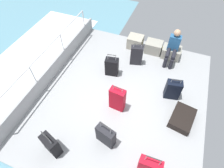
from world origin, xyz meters
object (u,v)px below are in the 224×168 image
(suitcase_1, at_px, (51,145))
(suitcase_2, at_px, (112,67))
(cargo_crate_2, at_px, (171,52))
(suitcase_0, at_px, (182,118))
(suitcase_3, at_px, (173,90))
(suitcase_6, at_px, (117,99))
(cargo_crate_1, at_px, (154,47))
(suitcase_7, at_px, (136,55))
(suitcase_4, at_px, (106,136))
(passenger_seated, at_px, (173,47))
(suitcase_5, at_px, (150,166))
(cargo_crate_0, at_px, (135,42))

(suitcase_1, distance_m, suitcase_2, 2.67)
(cargo_crate_2, distance_m, suitcase_2, 2.08)
(cargo_crate_2, bearing_deg, suitcase_0, -73.25)
(suitcase_2, height_order, suitcase_3, suitcase_2)
(suitcase_0, xyz_separation_m, suitcase_3, (-0.39, 0.64, 0.19))
(suitcase_1, distance_m, suitcase_6, 1.83)
(suitcase_0, distance_m, suitcase_6, 1.67)
(suitcase_1, bearing_deg, cargo_crate_1, 72.62)
(suitcase_3, bearing_deg, suitcase_2, 173.42)
(cargo_crate_1, height_order, suitcase_7, suitcase_7)
(cargo_crate_2, xyz_separation_m, suitcase_3, (0.30, -1.62, 0.11))
(suitcase_4, height_order, suitcase_7, suitcase_4)
(suitcase_2, bearing_deg, suitcase_6, -62.14)
(passenger_seated, bearing_deg, suitcase_1, -115.76)
(suitcase_4, bearing_deg, suitcase_1, -148.62)
(suitcase_0, distance_m, suitcase_5, 1.54)
(suitcase_1, xyz_separation_m, suitcase_6, (0.92, 1.57, 0.07))
(cargo_crate_0, height_order, suitcase_6, suitcase_6)
(passenger_seated, height_order, suitcase_1, passenger_seated)
(suitcase_2, bearing_deg, suitcase_1, -97.66)
(passenger_seated, xyz_separation_m, suitcase_1, (-1.87, -3.88, -0.26))
(cargo_crate_2, bearing_deg, suitcase_5, -87.04)
(cargo_crate_1, distance_m, suitcase_4, 3.49)
(suitcase_6, distance_m, suitcase_7, 1.77)
(suitcase_3, xyz_separation_m, suitcase_7, (-1.27, 0.91, 0.03))
(cargo_crate_1, bearing_deg, cargo_crate_2, -3.62)
(cargo_crate_1, distance_m, suitcase_6, 2.55)
(suitcase_1, bearing_deg, cargo_crate_0, 81.14)
(suitcase_3, xyz_separation_m, suitcase_6, (-1.25, -0.86, 0.07))
(cargo_crate_0, bearing_deg, cargo_crate_2, -2.43)
(cargo_crate_1, relative_size, suitcase_1, 0.74)
(suitcase_0, bearing_deg, suitcase_1, -144.91)
(suitcase_6, bearing_deg, passenger_seated, 67.61)
(suitcase_0, relative_size, suitcase_7, 1.05)
(suitcase_6, bearing_deg, cargo_crate_1, 81.89)
(cargo_crate_1, distance_m, suitcase_5, 3.84)
(suitcase_6, bearing_deg, suitcase_0, 7.67)
(cargo_crate_0, height_order, cargo_crate_2, cargo_crate_0)
(cargo_crate_2, xyz_separation_m, suitcase_1, (-1.87, -4.06, 0.11))
(suitcase_3, bearing_deg, suitcase_0, -59.05)
(suitcase_2, xyz_separation_m, suitcase_5, (1.71, -2.31, -0.00))
(cargo_crate_0, bearing_deg, suitcase_7, -71.63)
(cargo_crate_1, bearing_deg, passenger_seated, -20.02)
(suitcase_0, relative_size, suitcase_3, 1.18)
(passenger_seated, height_order, suitcase_6, passenger_seated)
(cargo_crate_2, height_order, suitcase_1, suitcase_1)
(suitcase_3, distance_m, suitcase_7, 1.56)
(cargo_crate_0, height_order, suitcase_7, suitcase_7)
(suitcase_3, bearing_deg, suitcase_1, -131.67)
(suitcase_2, xyz_separation_m, suitcase_6, (0.57, -1.07, 0.07))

